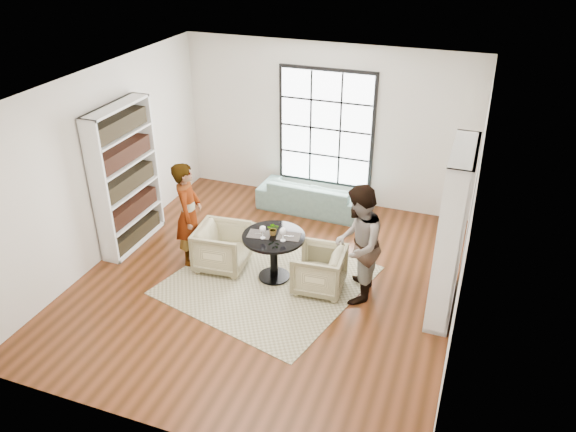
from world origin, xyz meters
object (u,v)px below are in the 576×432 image
at_px(sofa, 313,195).
at_px(armchair_left, 222,247).
at_px(wine_glass_left, 263,229).
at_px(person_right, 358,245).
at_px(wine_glass_right, 283,232).
at_px(flower_centerpiece, 273,229).
at_px(armchair_right, 319,270).
at_px(person_left, 189,214).
at_px(pedestal_table, 274,247).

distance_m(sofa, armchair_left, 2.44).
bearing_deg(wine_glass_left, person_right, 3.40).
height_order(wine_glass_right, flower_centerpiece, wine_glass_right).
distance_m(armchair_left, wine_glass_left, 0.93).
height_order(armchair_right, wine_glass_right, wine_glass_right).
xyz_separation_m(person_left, flower_centerpiece, (1.40, 0.02, 0.00)).
bearing_deg(armchair_left, pedestal_table, -95.63).
distance_m(pedestal_table, armchair_left, 0.89).
bearing_deg(person_left, person_right, -108.59).
height_order(armchair_right, wine_glass_left, wine_glass_left).
xyz_separation_m(person_left, wine_glass_left, (1.29, -0.13, 0.05)).
bearing_deg(armchair_right, wine_glass_left, -88.02).
xyz_separation_m(person_left, wine_glass_right, (1.60, -0.10, 0.05)).
bearing_deg(person_left, pedestal_table, -108.01).
bearing_deg(flower_centerpiece, pedestal_table, -65.19).
bearing_deg(pedestal_table, armchair_right, -2.97).
bearing_deg(armchair_left, flower_centerpiece, -93.69).
xyz_separation_m(wine_glass_right, flower_centerpiece, (-0.19, 0.11, -0.05)).
distance_m(sofa, person_right, 2.82).
distance_m(pedestal_table, wine_glass_left, 0.39).
xyz_separation_m(armchair_left, person_right, (2.14, -0.05, 0.53)).
bearing_deg(wine_glass_right, person_left, 176.53).
xyz_separation_m(armchair_right, wine_glass_left, (-0.85, -0.08, 0.57)).
xyz_separation_m(person_right, flower_centerpiece, (-1.29, 0.07, -0.03)).
xyz_separation_m(person_right, wine_glass_right, (-1.10, -0.05, 0.02)).
distance_m(wine_glass_right, flower_centerpiece, 0.23).
bearing_deg(armchair_right, wine_glass_right, -88.63).
height_order(armchair_left, person_left, person_left).
bearing_deg(pedestal_table, person_right, -1.69).
bearing_deg(wine_glass_left, wine_glass_right, 6.69).
height_order(sofa, flower_centerpiece, flower_centerpiece).
height_order(armchair_left, wine_glass_right, wine_glass_right).
bearing_deg(person_right, sofa, -154.51).
bearing_deg(person_left, flower_centerpiece, -106.83).
distance_m(person_left, wine_glass_left, 1.30).
height_order(person_right, wine_glass_right, person_right).
height_order(pedestal_table, flower_centerpiece, flower_centerpiece).
bearing_deg(armchair_right, person_right, 86.38).
xyz_separation_m(person_right, wine_glass_left, (-1.40, -0.08, 0.02)).
distance_m(pedestal_table, person_right, 1.32).
bearing_deg(armchair_right, sofa, -163.86).
relative_size(wine_glass_left, flower_centerpiece, 1.04).
distance_m(pedestal_table, armchair_right, 0.76).
bearing_deg(sofa, person_right, 122.60).
distance_m(pedestal_table, wine_glass_right, 0.41).
distance_m(sofa, person_left, 2.72).
xyz_separation_m(armchair_left, wine_glass_left, (0.74, -0.13, 0.55)).
height_order(sofa, wine_glass_left, wine_glass_left).
xyz_separation_m(pedestal_table, wine_glass_right, (0.18, -0.09, 0.36)).
relative_size(wine_glass_right, flower_centerpiece, 1.07).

